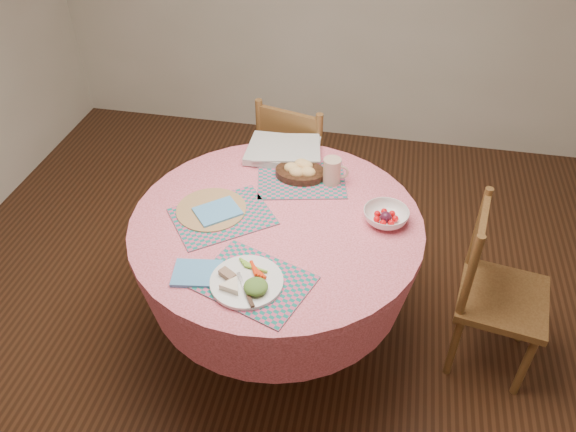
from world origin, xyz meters
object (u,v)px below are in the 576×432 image
chair_right (494,289)px  chair_back (298,165)px  dining_table (277,254)px  fruit_bowl (386,216)px  dinner_plate (248,281)px  bread_bowl (300,171)px  wicker_trivet (211,210)px  latte_mug (332,171)px

chair_right → chair_back: 1.26m
dining_table → fruit_bowl: size_ratio=6.03×
chair_back → dinner_plate: 1.26m
bread_bowl → chair_back: bearing=101.2°
wicker_trivet → latte_mug: latte_mug is taller
chair_right → dinner_plate: 1.14m
dining_table → chair_right: chair_right is taller
chair_back → latte_mug: (0.25, -0.52, 0.35)m
chair_back → fruit_bowl: (0.51, -0.75, 0.31)m
chair_back → wicker_trivet: size_ratio=3.00×
dinner_plate → bread_bowl: bearing=84.9°
dining_table → bread_bowl: size_ratio=5.39×
chair_right → latte_mug: size_ratio=6.93×
chair_right → latte_mug: bearing=83.0°
dinner_plate → fruit_bowl: fruit_bowl is taller
latte_mug → bread_bowl: bearing=172.6°
dining_table → chair_right: 0.97m
chair_right → fruit_bowl: size_ratio=4.15×
chair_right → chair_back: (-1.02, 0.75, 0.02)m
wicker_trivet → bread_bowl: (0.33, 0.32, 0.03)m
chair_back → latte_mug: size_ratio=7.31×
chair_right → latte_mug: 0.88m
wicker_trivet → fruit_bowl: fruit_bowl is taller
dining_table → chair_back: chair_back is taller
chair_back → bread_bowl: bearing=115.6°
chair_back → wicker_trivet: bearing=88.8°
chair_back → wicker_trivet: (-0.23, -0.82, 0.29)m
chair_back → latte_mug: 0.67m
wicker_trivet → fruit_bowl: 0.74m
chair_right → dinner_plate: (-0.98, -0.47, 0.33)m
dinner_plate → bread_bowl: bread_bowl is taller
bread_bowl → latte_mug: (0.15, -0.02, 0.03)m
dining_table → chair_right: bearing=4.7°
wicker_trivet → latte_mug: 0.57m
wicker_trivet → fruit_bowl: size_ratio=1.46×
wicker_trivet → dinner_plate: size_ratio=1.10×
latte_mug → fruit_bowl: 0.35m
dining_table → bread_bowl: (0.04, 0.33, 0.23)m
dinner_plate → latte_mug: bearing=72.9°
dining_table → chair_back: 0.83m
chair_back → dining_table: bearing=108.3°
dining_table → latte_mug: 0.45m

